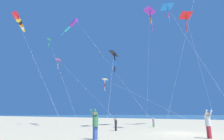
{
  "coord_description": "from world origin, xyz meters",
  "views": [
    {
      "loc": [
        -16.08,
        -6.56,
        1.57
      ],
      "look_at": [
        2.27,
        9.7,
        7.39
      ],
      "focal_mm": 29.92,
      "sensor_mm": 36.0,
      "label": 1
    }
  ],
  "objects_px": {
    "kite_delta_purple_drifting": "(49,40)",
    "kite_windsock_yellow_midlevel": "(70,26)",
    "kite_delta_magenta_far_left": "(59,60)",
    "kite_delta_teal_far_right": "(105,79)",
    "kite_delta_orange_high_right": "(186,16)",
    "kite_delta_small_distant": "(167,7)",
    "kite_delta_red_high_left": "(114,54)",
    "person_bystander_far": "(116,124)",
    "person_child_grey_jacket": "(208,123)",
    "kite_delta_checkered_midright": "(150,11)",
    "kite_windsock_rainbow_low_near": "(19,21)",
    "person_child_green_jacket": "(153,122)",
    "person_adult_flyer": "(95,123)"
  },
  "relations": [
    {
      "from": "person_adult_flyer",
      "to": "kite_windsock_yellow_midlevel",
      "type": "relative_size",
      "value": 0.11
    },
    {
      "from": "kite_windsock_yellow_midlevel",
      "to": "kite_delta_small_distant",
      "type": "xyz_separation_m",
      "value": [
        3.78,
        -13.51,
        -0.71
      ]
    },
    {
      "from": "kite_delta_purple_drifting",
      "to": "kite_windsock_yellow_midlevel",
      "type": "xyz_separation_m",
      "value": [
        0.7,
        -4.58,
        1.17
      ]
    },
    {
      "from": "kite_delta_orange_high_right",
      "to": "kite_windsock_yellow_midlevel",
      "type": "height_order",
      "value": "kite_delta_orange_high_right"
    },
    {
      "from": "kite_delta_teal_far_right",
      "to": "kite_windsock_yellow_midlevel",
      "type": "bearing_deg",
      "value": 125.64
    },
    {
      "from": "kite_delta_checkered_midright",
      "to": "person_child_green_jacket",
      "type": "bearing_deg",
      "value": -177.64
    },
    {
      "from": "kite_delta_magenta_far_left",
      "to": "person_child_grey_jacket",
      "type": "bearing_deg",
      "value": -96.04
    },
    {
      "from": "person_adult_flyer",
      "to": "kite_delta_checkered_midright",
      "type": "relative_size",
      "value": 0.11
    },
    {
      "from": "kite_delta_magenta_far_left",
      "to": "kite_delta_checkered_midright",
      "type": "bearing_deg",
      "value": -68.91
    },
    {
      "from": "kite_delta_red_high_left",
      "to": "person_bystander_far",
      "type": "bearing_deg",
      "value": -137.81
    },
    {
      "from": "kite_delta_teal_far_right",
      "to": "kite_delta_magenta_far_left",
      "type": "distance_m",
      "value": 10.39
    },
    {
      "from": "kite_delta_purple_drifting",
      "to": "person_child_grey_jacket",
      "type": "bearing_deg",
      "value": -90.52
    },
    {
      "from": "person_child_green_jacket",
      "to": "person_bystander_far",
      "type": "height_order",
      "value": "person_bystander_far"
    },
    {
      "from": "person_bystander_far",
      "to": "kite_delta_magenta_far_left",
      "type": "distance_m",
      "value": 17.43
    },
    {
      "from": "kite_delta_red_high_left",
      "to": "kite_delta_small_distant",
      "type": "height_order",
      "value": "kite_delta_small_distant"
    },
    {
      "from": "kite_delta_orange_high_right",
      "to": "kite_delta_red_high_left",
      "type": "distance_m",
      "value": 14.99
    },
    {
      "from": "kite_delta_teal_far_right",
      "to": "kite_delta_red_high_left",
      "type": "relative_size",
      "value": 1.28
    },
    {
      "from": "kite_delta_magenta_far_left",
      "to": "kite_delta_teal_far_right",
      "type": "bearing_deg",
      "value": -80.36
    },
    {
      "from": "kite_windsock_yellow_midlevel",
      "to": "kite_delta_purple_drifting",
      "type": "bearing_deg",
      "value": 98.67
    },
    {
      "from": "person_bystander_far",
      "to": "kite_delta_small_distant",
      "type": "bearing_deg",
      "value": -44.41
    },
    {
      "from": "person_child_grey_jacket",
      "to": "kite_delta_orange_high_right",
      "type": "height_order",
      "value": "kite_delta_orange_high_right"
    },
    {
      "from": "kite_windsock_yellow_midlevel",
      "to": "kite_delta_red_high_left",
      "type": "xyz_separation_m",
      "value": [
        2.85,
        -6.18,
        -5.0
      ]
    },
    {
      "from": "kite_delta_magenta_far_left",
      "to": "person_bystander_far",
      "type": "bearing_deg",
      "value": -98.23
    },
    {
      "from": "kite_windsock_yellow_midlevel",
      "to": "person_adult_flyer",
      "type": "bearing_deg",
      "value": -117.04
    },
    {
      "from": "kite_delta_red_high_left",
      "to": "kite_delta_magenta_far_left",
      "type": "distance_m",
      "value": 11.33
    },
    {
      "from": "kite_delta_magenta_far_left",
      "to": "kite_delta_small_distant",
      "type": "bearing_deg",
      "value": -83.02
    },
    {
      "from": "kite_delta_teal_far_right",
      "to": "kite_windsock_yellow_midlevel",
      "type": "height_order",
      "value": "kite_windsock_yellow_midlevel"
    },
    {
      "from": "kite_windsock_rainbow_low_near",
      "to": "kite_delta_small_distant",
      "type": "distance_m",
      "value": 18.74
    },
    {
      "from": "person_child_green_jacket",
      "to": "person_child_grey_jacket",
      "type": "relative_size",
      "value": 0.66
    },
    {
      "from": "kite_delta_red_high_left",
      "to": "kite_delta_magenta_far_left",
      "type": "bearing_deg",
      "value": 96.81
    },
    {
      "from": "kite_windsock_rainbow_low_near",
      "to": "kite_delta_purple_drifting",
      "type": "bearing_deg",
      "value": 22.63
    },
    {
      "from": "kite_delta_red_high_left",
      "to": "kite_delta_teal_far_right",
      "type": "bearing_deg",
      "value": 82.38
    },
    {
      "from": "kite_windsock_yellow_midlevel",
      "to": "kite_delta_magenta_far_left",
      "type": "height_order",
      "value": "kite_windsock_yellow_midlevel"
    },
    {
      "from": "kite_delta_teal_far_right",
      "to": "kite_delta_red_high_left",
      "type": "bearing_deg",
      "value": -97.62
    },
    {
      "from": "kite_windsock_yellow_midlevel",
      "to": "kite_delta_magenta_far_left",
      "type": "xyz_separation_m",
      "value": [
        1.51,
        5.02,
        -3.94
      ]
    },
    {
      "from": "person_child_grey_jacket",
      "to": "kite_delta_checkered_midright",
      "type": "height_order",
      "value": "kite_delta_checkered_midright"
    },
    {
      "from": "person_bystander_far",
      "to": "kite_delta_magenta_far_left",
      "type": "relative_size",
      "value": 0.08
    },
    {
      "from": "kite_delta_purple_drifting",
      "to": "kite_delta_red_high_left",
      "type": "height_order",
      "value": "kite_delta_purple_drifting"
    },
    {
      "from": "kite_delta_orange_high_right",
      "to": "kite_delta_small_distant",
      "type": "xyz_separation_m",
      "value": [
        -10.22,
        -1.29,
        -3.7
      ]
    },
    {
      "from": "person_child_grey_jacket",
      "to": "kite_delta_magenta_far_left",
      "type": "relative_size",
      "value": 0.12
    },
    {
      "from": "person_bystander_far",
      "to": "kite_delta_orange_high_right",
      "type": "distance_m",
      "value": 22.34
    },
    {
      "from": "person_bystander_far",
      "to": "kite_delta_purple_drifting",
      "type": "bearing_deg",
      "value": 90.59
    },
    {
      "from": "kite_delta_checkered_midright",
      "to": "kite_delta_orange_high_right",
      "type": "bearing_deg",
      "value": -21.99
    },
    {
      "from": "person_bystander_far",
      "to": "kite_delta_small_distant",
      "type": "xyz_separation_m",
      "value": [
        4.34,
        -4.25,
        12.98
      ]
    },
    {
      "from": "person_adult_flyer",
      "to": "kite_delta_orange_high_right",
      "type": "distance_m",
      "value": 26.12
    },
    {
      "from": "kite_delta_teal_far_right",
      "to": "kite_delta_checkered_midright",
      "type": "height_order",
      "value": "kite_delta_checkered_midright"
    },
    {
      "from": "kite_windsock_yellow_midlevel",
      "to": "person_child_green_jacket",
      "type": "bearing_deg",
      "value": -55.69
    },
    {
      "from": "kite_windsock_rainbow_low_near",
      "to": "person_bystander_far",
      "type": "bearing_deg",
      "value": -62.71
    },
    {
      "from": "kite_delta_teal_far_right",
      "to": "kite_delta_checkered_midright",
      "type": "bearing_deg",
      "value": -52.04
    },
    {
      "from": "person_bystander_far",
      "to": "kite_windsock_rainbow_low_near",
      "type": "bearing_deg",
      "value": 117.29
    }
  ]
}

